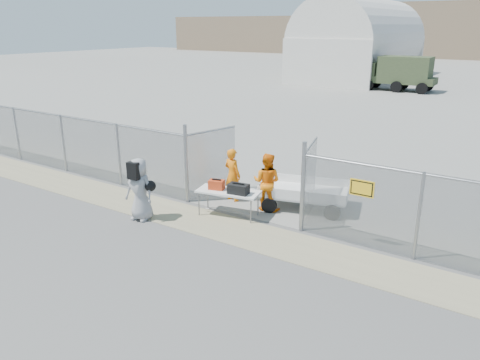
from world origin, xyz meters
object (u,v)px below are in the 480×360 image
Objects in this scene: security_worker_right at (267,182)px; utility_trailer at (305,195)px; security_worker_left at (232,175)px; folding_table at (228,203)px; visitor at (140,189)px.

utility_trailer is (0.89, 0.81, -0.47)m from security_worker_right.
folding_table is at bearing 128.97° from security_worker_left.
security_worker_right is 0.97× the size of visitor.
visitor is (-2.67, -2.62, 0.02)m from security_worker_right.
security_worker_left is 2.35m from utility_trailer.
visitor is at bearing -153.02° from folding_table.
security_worker_right reaches higher than folding_table.
folding_table is 1.35m from security_worker_left.
utility_trailer is (2.19, 0.72, -0.44)m from security_worker_left.
visitor reaches higher than security_worker_left.
security_worker_right is (0.70, 1.03, 0.50)m from folding_table.
visitor is 0.53× the size of utility_trailer.
security_worker_right reaches higher than security_worker_left.
folding_table is 1.03× the size of security_worker_right.
visitor is 4.96m from utility_trailer.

